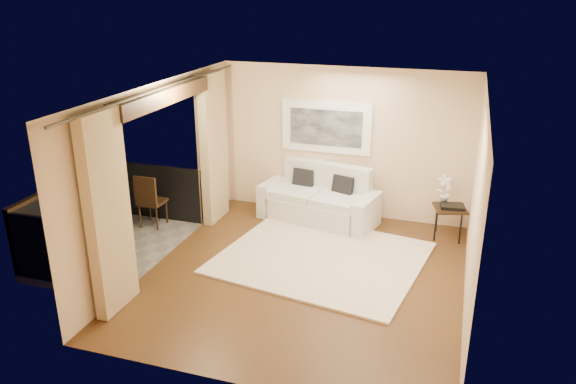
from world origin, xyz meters
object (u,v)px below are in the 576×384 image
at_px(orchid, 445,189).
at_px(ice_bucket, 97,192).
at_px(sofa, 320,201).
at_px(bistro_table, 101,205).
at_px(balcony_chair_far, 149,198).
at_px(balcony_chair_near, 105,225).
at_px(side_table, 450,211).

height_order(orchid, ice_bucket, orchid).
bearing_deg(sofa, orchid, 14.26).
height_order(bistro_table, balcony_chair_far, balcony_chair_far).
bearing_deg(bistro_table, balcony_chair_far, 63.67).
distance_m(sofa, ice_bucket, 3.81).
bearing_deg(orchid, balcony_chair_far, -164.57).
distance_m(orchid, ice_bucket, 5.73).
distance_m(balcony_chair_far, ice_bucket, 0.92).
bearing_deg(ice_bucket, orchid, 20.88).
height_order(balcony_chair_near, ice_bucket, ice_bucket).
relative_size(orchid, balcony_chair_near, 0.54).
relative_size(balcony_chair_far, ice_bucket, 4.81).
relative_size(bistro_table, balcony_chair_far, 0.79).
xyz_separation_m(sofa, orchid, (2.12, 0.08, 0.44)).
xyz_separation_m(sofa, balcony_chair_far, (-2.73, -1.25, 0.20)).
bearing_deg(balcony_chair_far, bistro_table, 63.80).
bearing_deg(balcony_chair_near, bistro_table, 129.52).
xyz_separation_m(bistro_table, balcony_chair_near, (0.33, -0.39, -0.14)).
bearing_deg(side_table, balcony_chair_far, -166.84).
bearing_deg(ice_bucket, balcony_chair_far, 54.33).
height_order(orchid, balcony_chair_far, orchid).
relative_size(side_table, balcony_chair_near, 0.66).
relative_size(side_table, orchid, 1.22).
bearing_deg(bistro_table, ice_bucket, 141.78).
bearing_deg(sofa, balcony_chair_near, -126.84).
relative_size(bistro_table, balcony_chair_near, 0.82).
distance_m(side_table, bistro_table, 5.71).
bearing_deg(side_table, ice_bucket, -161.18).
relative_size(side_table, ice_bucket, 3.07).
bearing_deg(balcony_chair_near, ice_bucket, 132.10).
bearing_deg(balcony_chair_near, side_table, 24.55).
bearing_deg(ice_bucket, bistro_table, -38.22).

